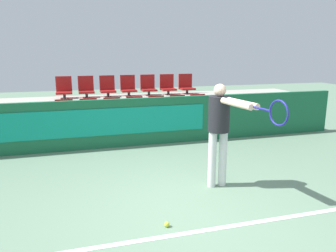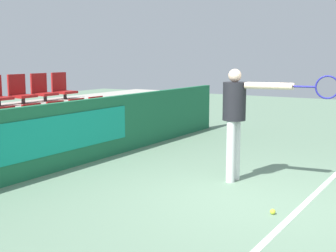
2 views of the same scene
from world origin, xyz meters
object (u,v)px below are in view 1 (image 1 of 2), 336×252
at_px(tennis_ball, 167,224).
at_px(stadium_chair_1, 89,112).
at_px(stadium_chair_0, 65,113).
at_px(tennis_player, 221,124).
at_px(stadium_chair_10, 128,87).
at_px(stadium_chair_11, 148,86).
at_px(stadium_chair_5, 178,108).
at_px(stadium_chair_8, 86,88).
at_px(stadium_chair_3, 135,110).
at_px(stadium_chair_13, 186,85).
at_px(stadium_chair_2, 113,111).
at_px(stadium_chair_7, 64,89).
at_px(stadium_chair_6, 199,107).
at_px(stadium_chair_4, 157,109).
at_px(stadium_chair_9, 108,88).
at_px(stadium_chair_12, 168,86).

bearing_deg(tennis_ball, stadium_chair_1, 99.00).
xyz_separation_m(stadium_chair_0, tennis_player, (2.42, -3.47, 0.34)).
relative_size(stadium_chair_10, stadium_chair_11, 1.00).
relative_size(stadium_chair_11, tennis_player, 0.34).
xyz_separation_m(tennis_player, tennis_ball, (-1.15, -0.94, -1.02)).
distance_m(stadium_chair_5, stadium_chair_8, 2.53).
relative_size(stadium_chair_3, stadium_chair_8, 1.00).
distance_m(stadium_chair_1, stadium_chair_11, 2.04).
distance_m(stadium_chair_13, tennis_ball, 5.95).
height_order(stadium_chair_11, tennis_ball, stadium_chair_11).
bearing_deg(stadium_chair_2, tennis_player, -69.71).
xyz_separation_m(stadium_chair_0, stadium_chair_1, (0.57, 0.00, 0.00)).
height_order(stadium_chair_7, stadium_chair_8, same).
bearing_deg(stadium_chair_7, stadium_chair_6, -16.64).
relative_size(stadium_chair_0, stadium_chair_8, 1.00).
xyz_separation_m(stadium_chair_4, stadium_chair_6, (1.13, 0.00, 0.00)).
relative_size(stadium_chair_0, stadium_chair_5, 1.00).
xyz_separation_m(stadium_chair_1, stadium_chair_8, (0.00, 1.02, 0.47)).
bearing_deg(stadium_chair_9, stadium_chair_13, 0.00).
height_order(stadium_chair_3, stadium_chair_7, stadium_chair_7).
bearing_deg(stadium_chair_5, stadium_chair_1, 180.00).
xyz_separation_m(stadium_chair_2, stadium_chair_9, (0.00, 1.02, 0.47)).
height_order(stadium_chair_3, tennis_player, tennis_player).
bearing_deg(stadium_chair_2, stadium_chair_1, 180.00).
xyz_separation_m(stadium_chair_3, stadium_chair_12, (1.13, 1.02, 0.47)).
bearing_deg(stadium_chair_9, stadium_chair_1, -119.14).
bearing_deg(tennis_player, stadium_chair_1, 109.87).
bearing_deg(stadium_chair_11, stadium_chair_0, -155.85).
bearing_deg(stadium_chair_6, stadium_chair_0, 180.00).
bearing_deg(stadium_chair_3, stadium_chair_5, 0.00).
relative_size(stadium_chair_5, tennis_ball, 8.53).
relative_size(stadium_chair_6, stadium_chair_11, 1.00).
bearing_deg(stadium_chair_4, tennis_player, -87.52).
bearing_deg(stadium_chair_13, stadium_chair_10, 180.00).
bearing_deg(stadium_chair_6, stadium_chair_2, 180.00).
relative_size(stadium_chair_0, stadium_chair_1, 1.00).
distance_m(stadium_chair_5, stadium_chair_9, 2.04).
bearing_deg(stadium_chair_11, stadium_chair_9, 180.00).
bearing_deg(stadium_chair_9, stadium_chair_7, 180.00).
relative_size(stadium_chair_6, tennis_ball, 8.53).
bearing_deg(stadium_chair_10, stadium_chair_3, -90.00).
bearing_deg(stadium_chair_10, tennis_player, -80.92).
relative_size(stadium_chair_1, stadium_chair_8, 1.00).
bearing_deg(stadium_chair_4, stadium_chair_2, 180.00).
bearing_deg(stadium_chair_8, stadium_chair_13, 0.00).
height_order(stadium_chair_4, stadium_chair_10, stadium_chair_10).
bearing_deg(stadium_chair_0, tennis_player, -55.15).
bearing_deg(stadium_chair_8, stadium_chair_2, -60.86).
height_order(stadium_chair_10, tennis_player, tennis_player).
height_order(stadium_chair_0, stadium_chair_13, stadium_chair_13).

